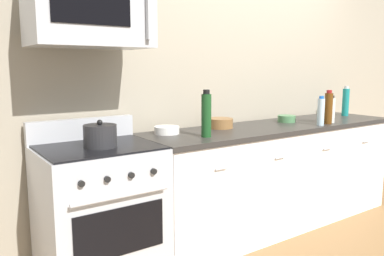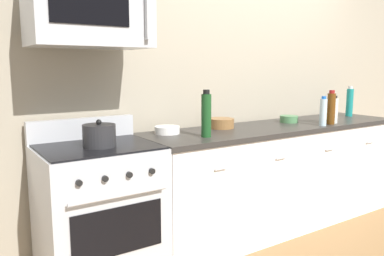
{
  "view_description": "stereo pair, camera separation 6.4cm",
  "coord_description": "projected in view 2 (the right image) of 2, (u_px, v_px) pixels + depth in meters",
  "views": [
    {
      "loc": [
        -2.57,
        -2.39,
        1.43
      ],
      "look_at": [
        -0.95,
        -0.05,
        0.98
      ],
      "focal_mm": 36.55,
      "sensor_mm": 36.0,
      "label": 1
    },
    {
      "loc": [
        -2.52,
        -2.43,
        1.43
      ],
      "look_at": [
        -0.95,
        -0.05,
        0.98
      ],
      "focal_mm": 36.55,
      "sensor_mm": 36.0,
      "label": 2
    }
  ],
  "objects": [
    {
      "name": "bottle_wine_amber",
      "position": [
        331.0,
        108.0,
        3.49
      ],
      "size": [
        0.07,
        0.07,
        0.3
      ],
      "color": "#59330F",
      "rests_on": "countertop_slab"
    },
    {
      "name": "bottle_water_clear",
      "position": [
        323.0,
        112.0,
        3.4
      ],
      "size": [
        0.06,
        0.06,
        0.26
      ],
      "color": "silver",
      "rests_on": "countertop_slab"
    },
    {
      "name": "bottle_sparkling_teal",
      "position": [
        350.0,
        102.0,
        4.06
      ],
      "size": [
        0.07,
        0.07,
        0.31
      ],
      "color": "#197F7A",
      "rests_on": "countertop_slab"
    },
    {
      "name": "ground_plane",
      "position": [
        275.0,
        224.0,
        3.59
      ],
      "size": [
        6.8,
        6.8,
        0.0
      ],
      "primitive_type": "plane",
      "color": "olive"
    },
    {
      "name": "counter_unit",
      "position": [
        277.0,
        175.0,
        3.52
      ],
      "size": [
        2.58,
        0.66,
        0.92
      ],
      "color": "white",
      "rests_on": "ground_plane"
    },
    {
      "name": "bottle_wine_green",
      "position": [
        206.0,
        115.0,
        2.84
      ],
      "size": [
        0.07,
        0.07,
        0.35
      ],
      "color": "#19471E",
      "rests_on": "countertop_slab"
    },
    {
      "name": "bottle_vinegar_white",
      "position": [
        334.0,
        110.0,
        3.56
      ],
      "size": [
        0.07,
        0.07,
        0.25
      ],
      "color": "silver",
      "rests_on": "countertop_slab"
    },
    {
      "name": "stockpot",
      "position": [
        99.0,
        136.0,
        2.49
      ],
      "size": [
        0.21,
        0.21,
        0.18
      ],
      "color": "#262628",
      "rests_on": "range_oven"
    },
    {
      "name": "bowl_white_ceramic",
      "position": [
        167.0,
        130.0,
        3.0
      ],
      "size": [
        0.19,
        0.19,
        0.06
      ],
      "color": "white",
      "rests_on": "countertop_slab"
    },
    {
      "name": "range_oven",
      "position": [
        99.0,
        211.0,
        2.62
      ],
      "size": [
        0.76,
        0.69,
        1.07
      ],
      "color": "#B7BABF",
      "rests_on": "ground_plane"
    },
    {
      "name": "back_wall",
      "position": [
        249.0,
        75.0,
        3.72
      ],
      "size": [
        5.67,
        0.1,
        2.7
      ],
      "primitive_type": "cube",
      "color": "#9E937F",
      "rests_on": "ground_plane"
    },
    {
      "name": "bowl_green_glaze",
      "position": [
        289.0,
        119.0,
        3.62
      ],
      "size": [
        0.17,
        0.17,
        0.06
      ],
      "color": "#477A4C",
      "rests_on": "countertop_slab"
    },
    {
      "name": "bowl_wooden_salad",
      "position": [
        221.0,
        123.0,
        3.28
      ],
      "size": [
        0.22,
        0.22,
        0.08
      ],
      "color": "brown",
      "rests_on": "countertop_slab"
    },
    {
      "name": "microwave",
      "position": [
        89.0,
        15.0,
        2.46
      ],
      "size": [
        0.74,
        0.44,
        0.4
      ],
      "color": "#B7BABF"
    }
  ]
}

